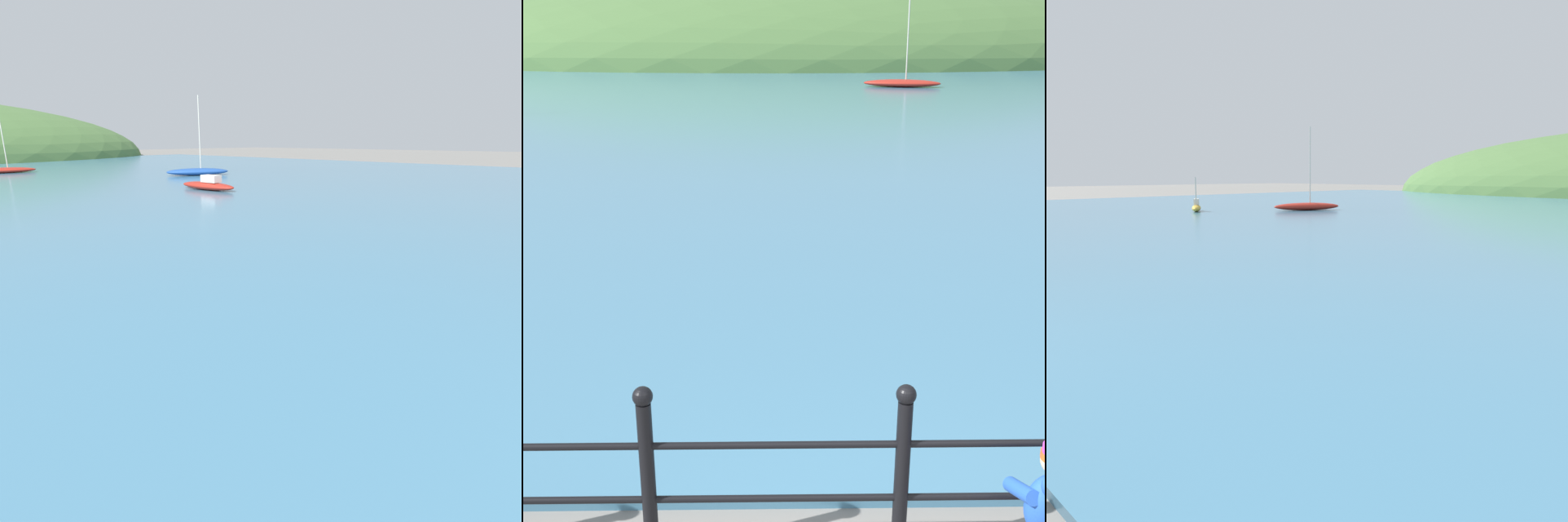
# 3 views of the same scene
# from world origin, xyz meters

# --- Properties ---
(boat_green_fishing) EXTENTS (1.95, 1.67, 2.04)m
(boat_green_fishing) POSITION_xyz_m (-18.41, 18.49, 0.36)
(boat_green_fishing) COLOR gold
(boat_green_fishing) RESTS_ON water
(boat_blue_hull) EXTENTS (2.96, 4.15, 5.09)m
(boat_blue_hull) POSITION_xyz_m (-14.31, 23.89, 0.36)
(boat_blue_hull) COLOR maroon
(boat_blue_hull) RESTS_ON water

